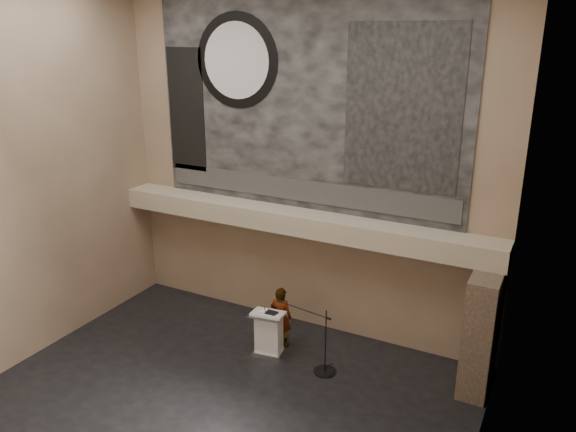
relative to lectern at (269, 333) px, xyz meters
The scene contains 20 objects.
floor 2.29m from the lectern, 89.87° to the right, with size 10.00×10.00×0.00m, color black.
wall_back 4.10m from the lectern, 89.84° to the left, with size 10.00×0.02×8.50m, color #7C664E.
wall_front 7.23m from the lectern, 89.95° to the right, with size 10.00×0.02×8.50m, color #7C664E.
wall_left 6.60m from the lectern, 156.06° to the right, with size 0.02×8.00×8.50m, color #7C664E.
wall_right 6.61m from the lectern, 23.89° to the right, with size 0.02×8.00×8.50m, color #7C664E.
soffit 2.77m from the lectern, 89.79° to the left, with size 10.00×0.80×0.50m, color tan.
sprinkler_left 2.97m from the lectern, 140.12° to the left, with size 0.04×0.04×0.06m, color #B2893D.
sprinkler_right 3.14m from the lectern, 34.97° to the left, with size 0.04×0.04×0.06m, color #B2893D.
banner 5.44m from the lectern, 89.83° to the left, with size 8.00×0.05×5.00m, color black.
banner_text_strip 3.54m from the lectern, 89.83° to the left, with size 7.76×0.02×0.55m, color #303030.
banner_clock_rim 6.63m from the lectern, 136.34° to the left, with size 2.30×2.30×0.02m, color black.
banner_clock_face 6.62m from the lectern, 136.68° to the left, with size 1.84×1.84×0.02m, color silver.
banner_building_print 6.02m from the lectern, 35.45° to the left, with size 2.60×0.02×3.60m, color black.
banner_brick_print 6.16m from the lectern, 153.23° to the left, with size 1.10×0.02×3.20m, color black.
stone_pier 4.81m from the lectern, 11.33° to the left, with size 0.60×1.40×2.70m, color #433529.
lectern is the anchor object (origin of this frame).
binder 0.57m from the lectern, 21.16° to the right, with size 0.27×0.22×0.04m, color black.
papers 0.56m from the lectern, 157.27° to the right, with size 0.20×0.27×0.01m, color white.
speaker_person 0.51m from the lectern, 79.22° to the left, with size 0.57×0.37×1.55m, color white.
mic_stand 1.51m from the lectern, ahead, with size 1.62×0.52×1.56m.
Camera 1 is at (5.86, -8.04, 7.45)m, focal length 35.00 mm.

